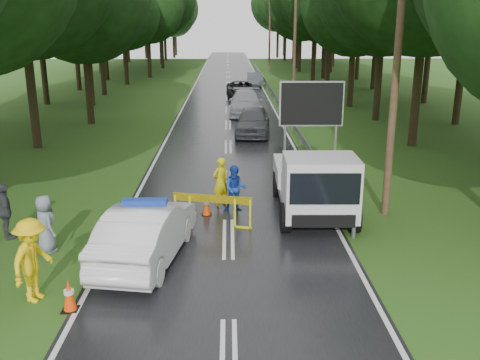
{
  "coord_description": "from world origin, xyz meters",
  "views": [
    {
      "loc": [
        0.02,
        -14.59,
        6.13
      ],
      "look_at": [
        0.38,
        1.69,
        1.3
      ],
      "focal_mm": 40.0,
      "sensor_mm": 36.0,
      "label": 1
    }
  ],
  "objects_px": {
    "queue_car_second": "(246,103)",
    "police_sedan": "(146,233)",
    "barrier": "(212,203)",
    "queue_car_third": "(241,90)",
    "queue_car_fourth": "(254,79)",
    "civilian": "(235,189)",
    "queue_car_first": "(253,121)",
    "officer": "(220,182)",
    "work_truck": "(314,182)"
  },
  "relations": [
    {
      "from": "queue_car_third",
      "to": "queue_car_fourth",
      "type": "relative_size",
      "value": 1.22
    },
    {
      "from": "officer",
      "to": "queue_car_second",
      "type": "height_order",
      "value": "officer"
    },
    {
      "from": "barrier",
      "to": "civilian",
      "type": "xyz_separation_m",
      "value": [
        0.73,
        1.41,
        0.01
      ]
    },
    {
      "from": "queue_car_fourth",
      "to": "civilian",
      "type": "bearing_deg",
      "value": -91.47
    },
    {
      "from": "police_sedan",
      "to": "civilian",
      "type": "distance_m",
      "value": 4.51
    },
    {
      "from": "officer",
      "to": "queue_car_first",
      "type": "relative_size",
      "value": 0.38
    },
    {
      "from": "civilian",
      "to": "queue_car_fourth",
      "type": "height_order",
      "value": "civilian"
    },
    {
      "from": "barrier",
      "to": "queue_car_second",
      "type": "bearing_deg",
      "value": 98.91
    },
    {
      "from": "work_truck",
      "to": "queue_car_fourth",
      "type": "height_order",
      "value": "work_truck"
    },
    {
      "from": "barrier",
      "to": "queue_car_third",
      "type": "relative_size",
      "value": 0.49
    },
    {
      "from": "police_sedan",
      "to": "queue_car_second",
      "type": "relative_size",
      "value": 0.89
    },
    {
      "from": "queue_car_first",
      "to": "queue_car_second",
      "type": "distance_m",
      "value": 7.03
    },
    {
      "from": "officer",
      "to": "queue_car_fourth",
      "type": "bearing_deg",
      "value": -133.9
    },
    {
      "from": "officer",
      "to": "queue_car_first",
      "type": "xyz_separation_m",
      "value": [
        1.66,
        12.08,
        -0.08
      ]
    },
    {
      "from": "police_sedan",
      "to": "work_truck",
      "type": "xyz_separation_m",
      "value": [
        4.97,
        3.36,
        0.36
      ]
    },
    {
      "from": "police_sedan",
      "to": "queue_car_third",
      "type": "height_order",
      "value": "police_sedan"
    },
    {
      "from": "work_truck",
      "to": "queue_car_second",
      "type": "distance_m",
      "value": 20.13
    },
    {
      "from": "queue_car_fourth",
      "to": "police_sedan",
      "type": "bearing_deg",
      "value": -94.53
    },
    {
      "from": "work_truck",
      "to": "queue_car_first",
      "type": "distance_m",
      "value": 13.12
    },
    {
      "from": "queue_car_third",
      "to": "queue_car_fourth",
      "type": "bearing_deg",
      "value": 77.31
    },
    {
      "from": "work_truck",
      "to": "officer",
      "type": "height_order",
      "value": "work_truck"
    },
    {
      "from": "barrier",
      "to": "civilian",
      "type": "relative_size",
      "value": 1.54
    },
    {
      "from": "queue_car_second",
      "to": "queue_car_first",
      "type": "bearing_deg",
      "value": -86.02
    },
    {
      "from": "police_sedan",
      "to": "work_truck",
      "type": "bearing_deg",
      "value": -136.63
    },
    {
      "from": "barrier",
      "to": "civilian",
      "type": "bearing_deg",
      "value": 76.18
    },
    {
      "from": "work_truck",
      "to": "civilian",
      "type": "height_order",
      "value": "work_truck"
    },
    {
      "from": "barrier",
      "to": "police_sedan",
      "type": "bearing_deg",
      "value": -111.43
    },
    {
      "from": "queue_car_third",
      "to": "queue_car_first",
      "type": "bearing_deg",
      "value": -91.33
    },
    {
      "from": "barrier",
      "to": "queue_car_second",
      "type": "relative_size",
      "value": 0.44
    },
    {
      "from": "officer",
      "to": "queue_car_third",
      "type": "bearing_deg",
      "value": -132.15
    },
    {
      "from": "officer",
      "to": "queue_car_first",
      "type": "height_order",
      "value": "officer"
    },
    {
      "from": "civilian",
      "to": "officer",
      "type": "bearing_deg",
      "value": 134.2
    },
    {
      "from": "queue_car_first",
      "to": "queue_car_second",
      "type": "relative_size",
      "value": 0.83
    },
    {
      "from": "police_sedan",
      "to": "queue_car_third",
      "type": "relative_size",
      "value": 0.99
    },
    {
      "from": "queue_car_first",
      "to": "queue_car_third",
      "type": "distance_m",
      "value": 15.35
    },
    {
      "from": "barrier",
      "to": "queue_car_second",
      "type": "xyz_separation_m",
      "value": [
        1.72,
        21.02,
        0.03
      ]
    },
    {
      "from": "officer",
      "to": "queue_car_second",
      "type": "relative_size",
      "value": 0.31
    },
    {
      "from": "police_sedan",
      "to": "officer",
      "type": "distance_m",
      "value": 4.73
    },
    {
      "from": "civilian",
      "to": "queue_car_first",
      "type": "distance_m",
      "value": 12.64
    },
    {
      "from": "queue_car_first",
      "to": "queue_car_third",
      "type": "relative_size",
      "value": 0.93
    },
    {
      "from": "barrier",
      "to": "queue_car_first",
      "type": "distance_m",
      "value": 14.13
    },
    {
      "from": "work_truck",
      "to": "officer",
      "type": "distance_m",
      "value": 3.22
    },
    {
      "from": "police_sedan",
      "to": "queue_car_first",
      "type": "height_order",
      "value": "police_sedan"
    },
    {
      "from": "work_truck",
      "to": "queue_car_second",
      "type": "height_order",
      "value": "work_truck"
    },
    {
      "from": "queue_car_second",
      "to": "police_sedan",
      "type": "bearing_deg",
      "value": -95.66
    },
    {
      "from": "officer",
      "to": "queue_car_fourth",
      "type": "relative_size",
      "value": 0.43
    },
    {
      "from": "work_truck",
      "to": "barrier",
      "type": "distance_m",
      "value": 3.44
    },
    {
      "from": "work_truck",
      "to": "queue_car_third",
      "type": "distance_m",
      "value": 28.44
    },
    {
      "from": "police_sedan",
      "to": "queue_car_fourth",
      "type": "distance_m",
      "value": 40.47
    },
    {
      "from": "queue_car_first",
      "to": "police_sedan",
      "type": "bearing_deg",
      "value": -97.01
    }
  ]
}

